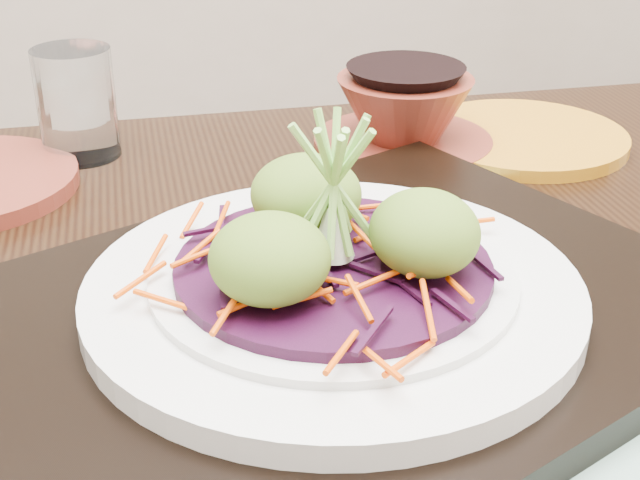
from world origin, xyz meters
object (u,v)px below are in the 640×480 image
object	(u,v)px
dining_table	(301,459)
serving_tray	(333,318)
terracotta_bowl_set	(404,118)
water_glass	(77,104)
white_plate	(333,289)
yellow_plate	(523,137)

from	to	relation	value
dining_table	serving_tray	size ratio (longest dim) A/B	2.99
terracotta_bowl_set	dining_table	bearing A→B (deg)	-126.11
water_glass	terracotta_bowl_set	world-z (taller)	water_glass
white_plate	terracotta_bowl_set	size ratio (longest dim) A/B	1.37
terracotta_bowl_set	yellow_plate	xyz separation A→B (m)	(0.10, -0.02, -0.02)
dining_table	serving_tray	bearing A→B (deg)	-39.21
dining_table	white_plate	xyz separation A→B (m)	(0.01, -0.01, 0.12)
serving_tray	water_glass	bearing A→B (deg)	89.57
white_plate	yellow_plate	world-z (taller)	white_plate
terracotta_bowl_set	yellow_plate	bearing A→B (deg)	-10.85
water_glass	yellow_plate	size ratio (longest dim) A/B	0.51
water_glass	terracotta_bowl_set	distance (m)	0.26
white_plate	water_glass	size ratio (longest dim) A/B	3.00
white_plate	terracotta_bowl_set	distance (m)	0.28
water_glass	yellow_plate	world-z (taller)	water_glass
white_plate	yellow_plate	size ratio (longest dim) A/B	1.52
terracotta_bowl_set	yellow_plate	size ratio (longest dim) A/B	1.11
yellow_plate	terracotta_bowl_set	bearing A→B (deg)	169.15
terracotta_bowl_set	yellow_plate	world-z (taller)	terracotta_bowl_set
water_glass	yellow_plate	distance (m)	0.36
white_plate	yellow_plate	distance (m)	0.34
serving_tray	white_plate	distance (m)	0.02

